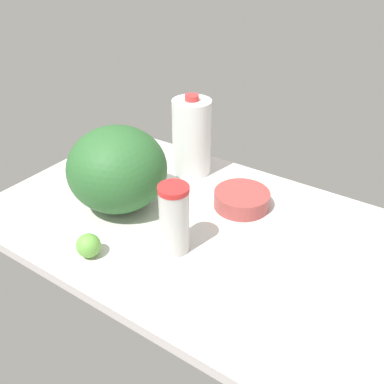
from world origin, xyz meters
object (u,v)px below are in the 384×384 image
Objects in this scene: milk_jug at (192,137)px; tumbler_cup at (174,219)px; lemon_beside_bowl at (111,143)px; lime_far_back at (89,246)px; watermelon at (117,169)px; mixing_bowl at (242,199)px.

tumbler_cup is at bearing 118.05° from milk_jug.
milk_jug reaches higher than lemon_beside_bowl.
milk_jug is (19.86, -37.28, 3.27)cm from tumbler_cup.
tumbler_cup is 23.26cm from lime_far_back.
lime_far_back reaches higher than lemon_beside_bowl.
tumbler_cup is 3.09× the size of lemon_beside_bowl.
tumbler_cup is 42.37cm from milk_jug.
watermelon is at bearing 137.32° from lemon_beside_bowl.
watermelon is (26.16, -7.69, 2.81)cm from tumbler_cup.
lime_far_back is at bearing 112.60° from watermelon.
watermelon reaches higher than lemon_beside_bowl.
lemon_beside_bowl is (53.84, -33.22, -6.60)cm from tumbler_cup.
milk_jug is at bearing -21.03° from mixing_bowl.
watermelon reaches higher than tumbler_cup.
watermelon is 30.25cm from milk_jug.
milk_jug is at bearing -173.18° from lemon_beside_bowl.
lime_far_back is (-2.98, 51.88, -9.82)cm from milk_jug.
milk_jug is (24.81, -9.54, 10.51)cm from mixing_bowl.
watermelon is 1.06× the size of milk_jug.
tumbler_cup reaches higher than mixing_bowl.
lemon_beside_bowl is 60.44cm from lime_far_back.
tumbler_cup is at bearing 148.33° from lemon_beside_bowl.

